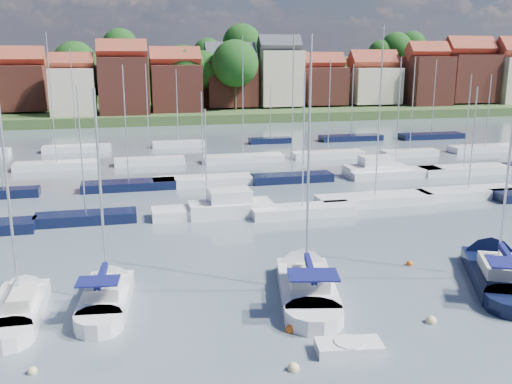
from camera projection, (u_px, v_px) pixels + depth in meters
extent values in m
plane|color=#46565F|center=(243.00, 168.00, 68.49)|extent=(260.00, 260.00, 0.00)
cube|color=white|center=(107.00, 301.00, 31.20)|extent=(3.08, 6.10, 1.20)
cone|color=white|center=(115.00, 275.00, 34.73)|extent=(2.74, 3.10, 2.45)
cylinder|color=white|center=(99.00, 326.00, 28.37)|extent=(2.70, 2.70, 1.20)
cube|color=silver|center=(105.00, 288.00, 30.58)|extent=(1.97, 2.62, 0.70)
cylinder|color=#B2B2B7|center=(101.00, 192.00, 30.15)|extent=(0.14, 0.14, 10.87)
cylinder|color=#B2B2B7|center=(101.00, 279.00, 29.59)|extent=(0.46, 3.25, 0.10)
cube|color=#101350|center=(101.00, 276.00, 29.55)|extent=(0.64, 3.11, 0.35)
cube|color=#101350|center=(98.00, 281.00, 28.49)|extent=(2.23, 1.69, 0.08)
cube|color=white|center=(307.00, 290.00, 32.56)|extent=(4.53, 7.80, 1.20)
cone|color=white|center=(300.00, 262.00, 37.01)|extent=(3.74, 4.13, 3.05)
cylinder|color=white|center=(314.00, 320.00, 29.01)|extent=(3.63, 3.63, 1.20)
cube|color=silver|center=(308.00, 278.00, 31.84)|extent=(2.73, 3.43, 0.70)
cylinder|color=#B2B2B7|center=(309.00, 162.00, 31.29)|extent=(0.14, 0.14, 13.56)
cylinder|color=#B2B2B7|center=(310.00, 271.00, 30.65)|extent=(0.96, 4.00, 0.10)
cube|color=#101350|center=(310.00, 268.00, 30.61)|extent=(1.11, 3.84, 0.35)
cube|color=#101350|center=(313.00, 275.00, 29.29)|extent=(2.92, 2.34, 0.08)
cube|color=black|center=(499.00, 278.00, 34.33)|extent=(6.12, 8.42, 1.20)
cone|color=black|center=(483.00, 251.00, 38.97)|extent=(4.50, 4.77, 3.24)
cube|color=silver|center=(502.00, 266.00, 33.59)|extent=(3.39, 3.88, 0.70)
cylinder|color=#B2B2B7|center=(511.00, 146.00, 32.95)|extent=(0.14, 0.14, 14.73)
cylinder|color=#B2B2B7|center=(508.00, 259.00, 32.36)|extent=(1.85, 3.99, 0.10)
cube|color=#101350|center=(508.00, 257.00, 32.32)|extent=(1.94, 3.87, 0.35)
cube|color=white|center=(19.00, 312.00, 29.86)|extent=(2.54, 5.90, 1.20)
cone|color=white|center=(30.00, 285.00, 33.33)|extent=(2.49, 2.89, 2.44)
cylinder|color=white|center=(8.00, 339.00, 27.08)|extent=(2.48, 2.48, 1.20)
cube|color=silver|center=(16.00, 298.00, 29.24)|extent=(1.75, 2.47, 0.70)
cylinder|color=#B2B2B7|center=(9.00, 202.00, 28.84)|extent=(0.14, 0.14, 10.53)
cylinder|color=#B2B2B7|center=(11.00, 289.00, 28.27)|extent=(0.15, 3.26, 0.10)
cube|color=white|center=(349.00, 348.00, 26.26)|extent=(3.20, 1.81, 0.60)
cylinder|color=white|center=(349.00, 345.00, 26.22)|extent=(1.41, 1.41, 0.38)
sphere|color=beige|center=(33.00, 373.00, 24.60)|extent=(0.42, 0.42, 0.42)
sphere|color=beige|center=(294.00, 370.00, 24.84)|extent=(0.52, 0.52, 0.52)
sphere|color=#D85914|center=(291.00, 331.00, 28.30)|extent=(0.53, 0.53, 0.53)
sphere|color=beige|center=(431.00, 323.00, 29.22)|extent=(0.55, 0.55, 0.55)
sphere|color=#D85914|center=(410.00, 265.00, 37.11)|extent=(0.44, 0.44, 0.44)
cube|color=black|center=(86.00, 219.00, 46.24)|extent=(8.01, 2.24, 1.00)
cylinder|color=#B2B2B7|center=(81.00, 151.00, 44.91)|extent=(0.12, 0.12, 10.16)
cube|color=white|center=(207.00, 212.00, 48.08)|extent=(9.22, 2.58, 1.00)
cylinder|color=#B2B2B7|center=(206.00, 159.00, 46.99)|extent=(0.12, 0.12, 8.18)
cube|color=white|center=(302.00, 211.00, 48.31)|extent=(8.78, 2.46, 1.00)
cylinder|color=#B2B2B7|center=(304.00, 141.00, 46.88)|extent=(0.12, 0.12, 11.06)
cube|color=white|center=(375.00, 200.00, 51.93)|extent=(10.79, 3.02, 1.00)
cylinder|color=#B2B2B7|center=(379.00, 113.00, 50.04)|extent=(0.12, 0.12, 14.87)
cube|color=white|center=(468.00, 194.00, 54.41)|extent=(10.13, 2.84, 1.00)
cylinder|color=#B2B2B7|center=(473.00, 139.00, 53.15)|extent=(0.12, 0.12, 9.59)
cube|color=white|center=(230.00, 210.00, 48.29)|extent=(7.00, 2.60, 1.40)
cube|color=white|center=(230.00, 197.00, 48.02)|extent=(3.50, 2.20, 1.30)
cube|color=black|center=(4.00, 194.00, 54.33)|extent=(6.54, 1.83, 1.00)
cube|color=black|center=(129.00, 186.00, 57.52)|extent=(9.30, 2.60, 1.00)
cylinder|color=#B2B2B7|center=(126.00, 124.00, 56.03)|extent=(0.12, 0.12, 11.48)
cube|color=white|center=(203.00, 181.00, 59.55)|extent=(10.40, 2.91, 1.00)
cylinder|color=#B2B2B7|center=(202.00, 135.00, 58.38)|extent=(0.12, 0.12, 8.77)
cube|color=black|center=(292.00, 179.00, 60.93)|extent=(8.80, 2.46, 1.00)
cylinder|color=#B2B2B7|center=(293.00, 106.00, 59.10)|extent=(0.12, 0.12, 14.33)
cube|color=white|center=(395.00, 174.00, 63.43)|extent=(10.73, 3.00, 1.00)
cylinder|color=#B2B2B7|center=(398.00, 114.00, 61.87)|extent=(0.12, 0.12, 12.14)
cube|color=white|center=(463.00, 170.00, 65.10)|extent=(10.48, 2.93, 1.00)
cylinder|color=#B2B2B7|center=(468.00, 121.00, 63.76)|extent=(0.12, 0.12, 10.28)
cube|color=white|center=(375.00, 172.00, 63.77)|extent=(7.00, 2.60, 1.40)
cube|color=white|center=(376.00, 162.00, 63.50)|extent=(3.50, 2.20, 1.30)
cube|color=white|center=(57.00, 166.00, 67.62)|extent=(9.71, 2.72, 1.00)
cylinder|color=#B2B2B7|center=(51.00, 99.00, 65.72)|extent=(0.12, 0.12, 14.88)
cube|color=white|center=(150.00, 162.00, 70.29)|extent=(8.49, 2.38, 1.00)
cylinder|color=#B2B2B7|center=(148.00, 112.00, 68.82)|extent=(0.12, 0.12, 11.31)
cube|color=white|center=(243.00, 159.00, 72.16)|extent=(10.16, 2.85, 1.00)
cylinder|color=#B2B2B7|center=(243.00, 97.00, 70.29)|extent=(0.12, 0.12, 14.59)
cube|color=white|center=(328.00, 155.00, 74.77)|extent=(9.53, 2.67, 1.00)
cylinder|color=#B2B2B7|center=(329.00, 106.00, 73.23)|extent=(0.12, 0.12, 11.91)
cube|color=white|center=(409.00, 154.00, 75.87)|extent=(7.62, 2.13, 1.00)
cylinder|color=#B2B2B7|center=(413.00, 104.00, 74.30)|extent=(0.12, 0.12, 12.13)
cube|color=white|center=(485.00, 149.00, 79.55)|extent=(10.17, 2.85, 1.00)
cylinder|color=#B2B2B7|center=(488.00, 110.00, 78.27)|extent=(0.12, 0.12, 9.73)
cube|color=white|center=(77.00, 149.00, 79.61)|extent=(9.24, 2.59, 1.00)
cylinder|color=#B2B2B7|center=(73.00, 98.00, 77.92)|extent=(0.12, 0.12, 13.17)
cube|color=white|center=(178.00, 144.00, 83.44)|extent=(7.57, 2.12, 1.00)
cylinder|color=#B2B2B7|center=(177.00, 106.00, 82.10)|extent=(0.12, 0.12, 10.24)
cube|color=black|center=(270.00, 141.00, 86.67)|extent=(6.58, 1.84, 1.00)
cylinder|color=#B2B2B7|center=(270.00, 111.00, 85.59)|extent=(0.12, 0.12, 8.01)
cube|color=black|center=(351.00, 138.00, 89.47)|extent=(9.92, 2.78, 1.00)
cylinder|color=#B2B2B7|center=(352.00, 100.00, 88.05)|extent=(0.12, 0.12, 10.92)
cube|color=black|center=(431.00, 136.00, 91.43)|extent=(10.55, 2.95, 1.00)
cylinder|color=#B2B2B7|center=(434.00, 97.00, 89.94)|extent=(0.12, 0.12, 11.51)
cube|color=#395028|center=(180.00, 107.00, 141.25)|extent=(200.00, 70.00, 3.00)
cube|color=#395028|center=(170.00, 83.00, 163.78)|extent=(200.00, 60.00, 14.00)
cube|color=brown|center=(20.00, 88.00, 114.19)|extent=(10.37, 9.97, 8.73)
cube|color=brown|center=(17.00, 59.00, 112.84)|extent=(10.57, 5.13, 5.13)
cube|color=beige|center=(73.00, 92.00, 108.39)|extent=(8.09, 8.80, 8.96)
cube|color=brown|center=(71.00, 63.00, 107.09)|extent=(8.25, 4.00, 4.00)
cube|color=brown|center=(124.00, 86.00, 111.10)|extent=(9.36, 10.17, 10.97)
cube|color=brown|center=(122.00, 51.00, 109.52)|extent=(9.54, 4.63, 4.63)
cube|color=brown|center=(176.00, 89.00, 115.17)|extent=(9.90, 8.56, 9.42)
cube|color=brown|center=(175.00, 59.00, 113.76)|extent=(10.10, 4.90, 4.90)
cube|color=brown|center=(230.00, 84.00, 122.42)|extent=(10.59, 8.93, 9.49)
cube|color=#383A42|center=(230.00, 55.00, 120.97)|extent=(10.80, 5.24, 5.24)
cube|color=beige|center=(279.00, 78.00, 123.69)|extent=(9.01, 8.61, 11.65)
cube|color=#383A42|center=(279.00, 45.00, 122.04)|extent=(9.19, 4.46, 4.46)
cube|color=brown|center=(323.00, 86.00, 127.56)|extent=(9.10, 9.34, 8.00)
cube|color=brown|center=(323.00, 62.00, 126.34)|extent=(9.28, 4.50, 4.50)
cube|color=beige|center=(372.00, 85.00, 129.78)|extent=(10.86, 9.59, 7.88)
cube|color=brown|center=(373.00, 62.00, 128.52)|extent=(11.07, 5.37, 5.37)
cube|color=brown|center=(425.00, 81.00, 129.62)|extent=(9.18, 9.96, 10.97)
cube|color=brown|center=(428.00, 51.00, 128.04)|extent=(9.36, 4.54, 4.54)
cube|color=brown|center=(467.00, 78.00, 133.24)|extent=(11.39, 9.67, 10.76)
cube|color=brown|center=(470.00, 48.00, 131.62)|extent=(11.62, 5.64, 5.64)
cylinder|color=#382619|center=(395.00, 72.00, 150.37)|extent=(0.50, 0.50, 4.47)
sphere|color=#1C4816|center=(396.00, 48.00, 148.92)|extent=(8.18, 8.18, 8.18)
cylinder|color=#382619|center=(205.00, 99.00, 121.24)|extent=(0.50, 0.50, 4.46)
sphere|color=#1C4816|center=(205.00, 70.00, 119.80)|extent=(8.15, 8.15, 8.15)
cylinder|color=#382619|center=(242.00, 73.00, 139.48)|extent=(0.50, 0.50, 5.15)
sphere|color=#1C4816|center=(242.00, 43.00, 137.82)|extent=(9.41, 9.41, 9.41)
cylinder|color=#382619|center=(122.00, 73.00, 135.63)|extent=(0.50, 0.50, 4.56)
sphere|color=#1C4816|center=(120.00, 46.00, 134.15)|extent=(8.34, 8.34, 8.34)
cylinder|color=#382619|center=(77.00, 96.00, 124.10)|extent=(0.50, 0.50, 5.15)
sphere|color=#1C4816|center=(75.00, 63.00, 122.43)|extent=(9.42, 9.42, 9.42)
cylinder|color=#382619|center=(2.00, 85.00, 122.05)|extent=(0.50, 0.50, 3.42)
sphere|color=#1C4816|center=(0.00, 62.00, 120.94)|extent=(6.26, 6.26, 6.26)
cylinder|color=#382619|center=(244.00, 97.00, 131.89)|extent=(0.50, 0.50, 3.77)
sphere|color=#1C4816|center=(244.00, 74.00, 130.67)|extent=(6.89, 6.89, 6.89)
cylinder|color=#382619|center=(235.00, 98.00, 117.66)|extent=(0.50, 0.50, 5.21)
sphere|color=#1C4816|center=(235.00, 63.00, 115.97)|extent=(9.53, 9.53, 9.53)
cylinder|color=#382619|center=(439.00, 96.00, 139.66)|extent=(0.50, 0.50, 2.97)
sphere|color=#1C4816|center=(440.00, 79.00, 138.70)|extent=(5.44, 5.44, 5.44)
cylinder|color=#382619|center=(185.00, 99.00, 118.12)|extent=(0.50, 0.50, 4.84)
sphere|color=#1C4816|center=(184.00, 67.00, 116.56)|extent=(8.85, 8.85, 8.85)
cylinder|color=#382619|center=(380.00, 73.00, 149.75)|extent=(0.50, 0.50, 3.72)
sphere|color=#1C4816|center=(381.00, 53.00, 148.54)|extent=(6.80, 6.80, 6.80)
cylinder|color=#382619|center=(425.00, 96.00, 130.71)|extent=(0.50, 0.50, 4.05)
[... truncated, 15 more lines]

